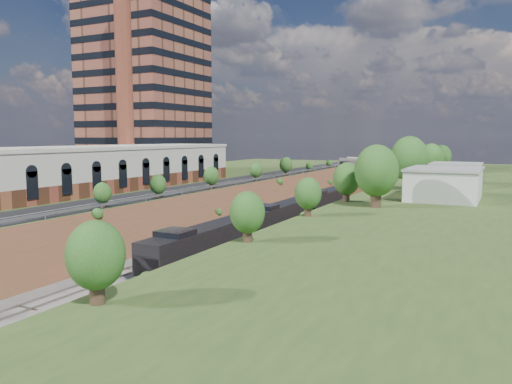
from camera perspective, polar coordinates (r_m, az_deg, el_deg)
name	(u,v)px	position (r m, az deg, el deg)	size (l,w,h in m)	color
platform_left	(152,191)	(103.23, -11.76, 0.10)	(44.00, 180.00, 5.00)	#365021
embankment_left	(248,211)	(91.56, -0.88, -2.14)	(7.07, 180.00, 7.07)	brown
embankment_right	(367,220)	(83.75, 12.59, -3.10)	(7.07, 180.00, 7.07)	brown
rail_left_track	(291,213)	(88.00, 3.97, -2.44)	(1.58, 180.00, 0.18)	gray
rail_right_track	(319,215)	(86.14, 7.16, -2.67)	(1.58, 180.00, 0.18)	gray
road	(227,182)	(93.11, -3.34, 1.13)	(8.00, 180.00, 0.10)	black
guardrail	(246,181)	(90.91, -1.17, 1.32)	(0.10, 171.00, 0.70)	#99999E
commercial_building	(88,169)	(83.07, -18.63, 2.55)	(14.30, 62.30, 7.00)	brown
highrise_tower	(144,51)	(120.43, -12.67, 15.46)	(22.00, 22.00, 53.90)	brown
smokestack	(124,77)	(102.14, -14.84, 12.60)	(3.20, 3.20, 40.00)	brown
overpass	(384,167)	(145.78, 14.47, 2.79)	(24.50, 8.30, 7.40)	gray
white_building_near	(444,185)	(72.86, 20.72, 0.79)	(9.00, 12.00, 4.00)	silver
white_building_far	(456,175)	(94.75, 21.85, 1.83)	(8.00, 10.00, 3.60)	silver
tree_right_large	(376,171)	(61.93, 13.61, 2.32)	(5.25, 5.25, 7.61)	#473323
tree_left_crest	(75,195)	(59.12, -19.95, -0.35)	(2.45, 2.45, 3.55)	#473323
freight_train	(362,186)	(112.62, 12.03, 0.68)	(3.14, 143.00, 4.67)	black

